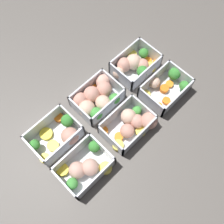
{
  "coord_description": "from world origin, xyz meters",
  "views": [
    {
      "loc": [
        0.23,
        0.23,
        0.74
      ],
      "look_at": [
        0.0,
        0.0,
        0.02
      ],
      "focal_mm": 42.0,
      "sensor_mm": 36.0,
      "label": 1
    }
  ],
  "objects_px": {
    "container_near_center": "(96,98)",
    "container_far_right": "(84,167)",
    "container_far_center": "(133,124)",
    "container_near_right": "(59,135)",
    "container_far_left": "(166,86)",
    "container_near_left": "(134,65)"
  },
  "relations": [
    {
      "from": "container_near_right",
      "to": "container_far_center",
      "type": "bearing_deg",
      "value": 144.4
    },
    {
      "from": "container_far_left",
      "to": "container_far_right",
      "type": "xyz_separation_m",
      "value": [
        0.36,
        0.01,
        0.0
      ]
    },
    {
      "from": "container_near_left",
      "to": "container_far_left",
      "type": "relative_size",
      "value": 1.09
    },
    {
      "from": "container_near_right",
      "to": "container_far_center",
      "type": "relative_size",
      "value": 0.91
    },
    {
      "from": "container_near_center",
      "to": "container_far_left",
      "type": "xyz_separation_m",
      "value": [
        -0.19,
        0.12,
        -0.01
      ]
    },
    {
      "from": "container_near_right",
      "to": "container_far_left",
      "type": "xyz_separation_m",
      "value": [
        -0.34,
        0.11,
        -0.0
      ]
    },
    {
      "from": "container_near_center",
      "to": "container_near_right",
      "type": "relative_size",
      "value": 1.06
    },
    {
      "from": "container_near_right",
      "to": "container_far_center",
      "type": "distance_m",
      "value": 0.22
    },
    {
      "from": "container_far_center",
      "to": "container_far_right",
      "type": "relative_size",
      "value": 1.14
    },
    {
      "from": "container_near_right",
      "to": "container_far_center",
      "type": "xyz_separation_m",
      "value": [
        -0.18,
        0.13,
        -0.0
      ]
    },
    {
      "from": "container_near_right",
      "to": "container_far_left",
      "type": "distance_m",
      "value": 0.36
    },
    {
      "from": "container_near_right",
      "to": "container_far_left",
      "type": "relative_size",
      "value": 1.02
    },
    {
      "from": "container_far_center",
      "to": "container_far_right",
      "type": "bearing_deg",
      "value": -2.1
    },
    {
      "from": "container_near_right",
      "to": "container_far_right",
      "type": "height_order",
      "value": "same"
    },
    {
      "from": "container_far_right",
      "to": "container_near_right",
      "type": "bearing_deg",
      "value": -95.17
    },
    {
      "from": "container_near_center",
      "to": "container_far_left",
      "type": "bearing_deg",
      "value": 146.25
    },
    {
      "from": "container_near_left",
      "to": "container_far_left",
      "type": "xyz_separation_m",
      "value": [
        -0.01,
        0.12,
        -0.0
      ]
    },
    {
      "from": "container_near_center",
      "to": "container_far_right",
      "type": "xyz_separation_m",
      "value": [
        0.17,
        0.13,
        -0.0
      ]
    },
    {
      "from": "container_near_center",
      "to": "container_near_right",
      "type": "distance_m",
      "value": 0.16
    },
    {
      "from": "container_near_right",
      "to": "container_far_left",
      "type": "height_order",
      "value": "same"
    },
    {
      "from": "container_near_right",
      "to": "container_near_left",
      "type": "bearing_deg",
      "value": -178.22
    },
    {
      "from": "container_near_center",
      "to": "container_far_right",
      "type": "relative_size",
      "value": 1.1
    }
  ]
}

